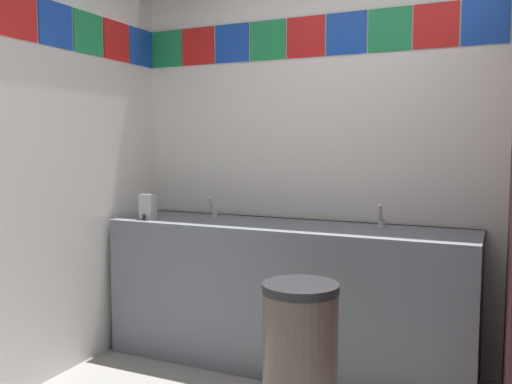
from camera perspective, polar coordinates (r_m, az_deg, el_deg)
wall_back at (r=3.31m, az=16.07°, el=6.30°), size 3.60×0.09×2.82m
vanity_counter at (r=3.30m, az=3.14°, el=-10.64°), size 2.18×0.55×0.86m
faucet_left at (r=3.52m, az=-4.56°, el=-1.84°), size 0.04×0.10×0.14m
faucet_right at (r=3.14m, az=13.08°, el=-2.78°), size 0.04×0.10×0.14m
soap_dispenser at (r=3.49m, az=-11.38°, el=-1.54°), size 0.09×0.09×0.16m
trash_bin at (r=2.53m, az=4.69°, el=-17.50°), size 0.34×0.34×0.72m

